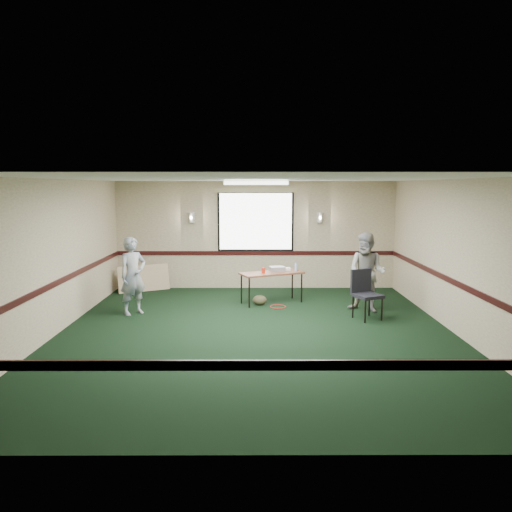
{
  "coord_description": "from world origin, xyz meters",
  "views": [
    {
      "loc": [
        -0.03,
        -8.5,
        2.57
      ],
      "look_at": [
        0.0,
        1.3,
        1.2
      ],
      "focal_mm": 35.0,
      "sensor_mm": 36.0,
      "label": 1
    }
  ],
  "objects_px": {
    "conference_chair": "(365,290)",
    "person_right": "(367,272)",
    "folding_table": "(272,275)",
    "projector": "(277,269)",
    "person_left": "(133,276)"
  },
  "relations": [
    {
      "from": "projector",
      "to": "conference_chair",
      "type": "bearing_deg",
      "value": -52.3
    },
    {
      "from": "person_right",
      "to": "projector",
      "type": "bearing_deg",
      "value": -174.05
    },
    {
      "from": "conference_chair",
      "to": "person_right",
      "type": "xyz_separation_m",
      "value": [
        0.16,
        0.54,
        0.25
      ]
    },
    {
      "from": "person_right",
      "to": "person_left",
      "type": "bearing_deg",
      "value": -145.4
    },
    {
      "from": "conference_chair",
      "to": "person_left",
      "type": "height_order",
      "value": "person_left"
    },
    {
      "from": "conference_chair",
      "to": "person_left",
      "type": "bearing_deg",
      "value": 151.36
    },
    {
      "from": "person_left",
      "to": "projector",
      "type": "bearing_deg",
      "value": -23.85
    },
    {
      "from": "folding_table",
      "to": "person_left",
      "type": "xyz_separation_m",
      "value": [
        -2.83,
        -0.96,
        0.15
      ]
    },
    {
      "from": "folding_table",
      "to": "person_left",
      "type": "height_order",
      "value": "person_left"
    },
    {
      "from": "projector",
      "to": "person_left",
      "type": "distance_m",
      "value": 3.15
    },
    {
      "from": "projector",
      "to": "person_left",
      "type": "bearing_deg",
      "value": -171.16
    },
    {
      "from": "conference_chair",
      "to": "person_right",
      "type": "relative_size",
      "value": 0.59
    },
    {
      "from": "folding_table",
      "to": "conference_chair",
      "type": "relative_size",
      "value": 1.55
    },
    {
      "from": "projector",
      "to": "person_left",
      "type": "height_order",
      "value": "person_left"
    },
    {
      "from": "projector",
      "to": "person_left",
      "type": "xyz_separation_m",
      "value": [
        -2.95,
        -1.09,
        0.04
      ]
    }
  ]
}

